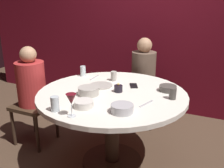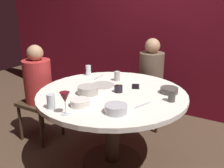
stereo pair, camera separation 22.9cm
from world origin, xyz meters
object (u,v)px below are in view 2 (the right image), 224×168
(bowl_sauce_side, at_px, (169,90))
(cup_center_front, at_px, (172,96))
(dining_table, at_px, (112,107))
(candle_holder, at_px, (118,89))
(dinner_plate, at_px, (103,85))
(seated_diner_left, at_px, (38,82))
(bowl_small_white, at_px, (88,90))
(seated_diner_back, at_px, (151,73))
(cup_near_candle, at_px, (88,70))
(wine_glass, at_px, (65,98))
(cell_phone, at_px, (136,86))
(bowl_serving_large, at_px, (116,109))
(cup_by_left_diner, at_px, (51,101))
(bowl_salad_center, at_px, (80,103))
(cup_by_right_diner, at_px, (117,76))

(bowl_sauce_side, bearing_deg, cup_center_front, -66.31)
(dining_table, bearing_deg, candle_holder, 34.63)
(dining_table, bearing_deg, dinner_plate, 146.93)
(seated_diner_left, relative_size, bowl_small_white, 5.88)
(seated_diner_left, distance_m, seated_diner_back, 1.37)
(dining_table, xyz_separation_m, cup_near_candle, (-0.51, 0.34, 0.21))
(wine_glass, relative_size, cell_phone, 1.26)
(bowl_serving_large, height_order, cup_near_candle, cup_near_candle)
(candle_holder, relative_size, cell_phone, 0.61)
(cup_near_candle, bearing_deg, cup_by_left_diner, -72.27)
(cell_phone, relative_size, cup_by_left_diner, 1.19)
(dining_table, height_order, bowl_sauce_side, bowl_sauce_side)
(dinner_plate, bearing_deg, bowl_salad_center, -78.17)
(seated_diner_left, height_order, candle_holder, seated_diner_left)
(seated_diner_left, bearing_deg, dining_table, 0.00)
(dining_table, xyz_separation_m, cup_center_front, (0.54, 0.06, 0.20))
(cup_by_left_diner, bearing_deg, bowl_salad_center, 43.65)
(bowl_serving_large, relative_size, cup_near_candle, 1.53)
(bowl_small_white, bearing_deg, cell_phone, 53.67)
(candle_holder, xyz_separation_m, bowl_serving_large, (0.20, -0.40, -0.00))
(cup_center_front, bearing_deg, bowl_small_white, -163.66)
(bowl_sauce_side, xyz_separation_m, cup_center_front, (0.08, -0.18, 0.02))
(seated_diner_back, xyz_separation_m, bowl_sauce_side, (0.46, -0.72, 0.08))
(cell_phone, height_order, cup_near_candle, cup_near_candle)
(dining_table, height_order, cup_by_right_diner, cup_by_right_diner)
(bowl_sauce_side, relative_size, cup_center_front, 1.62)
(bowl_small_white, xyz_separation_m, bowl_sauce_side, (0.63, 0.39, -0.01))
(bowl_small_white, bearing_deg, seated_diner_back, 81.52)
(dinner_plate, xyz_separation_m, bowl_serving_large, (0.42, -0.48, 0.02))
(seated_diner_back, bearing_deg, bowl_small_white, -8.48)
(seated_diner_back, distance_m, bowl_sauce_side, 0.86)
(bowl_salad_center, xyz_separation_m, cup_near_candle, (-0.45, 0.74, 0.03))
(dining_table, distance_m, cell_phone, 0.32)
(dinner_plate, relative_size, cup_by_left_diner, 1.96)
(dinner_plate, height_order, bowl_sauce_side, bowl_sauce_side)
(cell_phone, height_order, cup_by_right_diner, cup_by_right_diner)
(candle_holder, relative_size, bowl_serving_large, 0.49)
(bowl_small_white, height_order, cup_near_candle, cup_near_candle)
(cell_phone, bearing_deg, cup_center_front, -49.07)
(dinner_plate, bearing_deg, wine_glass, -80.75)
(dining_table, xyz_separation_m, seated_diner_back, (0.00, 0.97, 0.09))
(dinner_plate, distance_m, bowl_sauce_side, 0.65)
(seated_diner_back, relative_size, cup_by_right_diner, 11.37)
(candle_holder, height_order, cup_by_left_diner, cup_by_left_diner)
(bowl_small_white, bearing_deg, cup_center_front, 16.34)
(seated_diner_back, distance_m, dinner_plate, 0.87)
(cup_near_candle, bearing_deg, wine_glass, -63.80)
(cup_by_left_diner, relative_size, cup_by_right_diner, 1.18)
(candle_holder, xyz_separation_m, cup_by_left_diner, (-0.28, -0.59, 0.03))
(dinner_plate, height_order, bowl_serving_large, bowl_serving_large)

